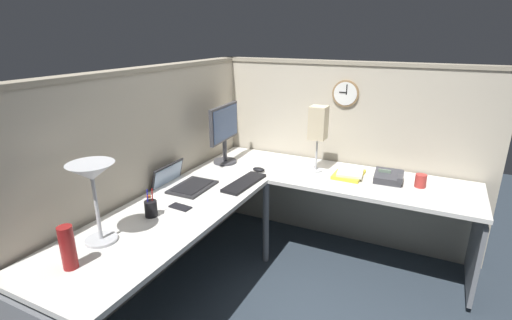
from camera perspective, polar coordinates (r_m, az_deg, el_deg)
name	(u,v)px	position (r m, az deg, el deg)	size (l,w,h in m)	color
ground_plane	(276,276)	(3.08, 2.97, -17.10)	(6.80, 6.80, 0.00)	#2D3842
cubicle_wall_back	(147,179)	(2.85, -16.10, -2.73)	(2.57, 0.12, 1.58)	#B7AD99
cubicle_wall_right	(344,153)	(3.40, 13.16, 1.01)	(0.12, 2.37, 1.58)	#B7AD99
desk	(275,212)	(2.62, 2.88, -7.81)	(2.35, 2.15, 0.73)	silver
monitor	(224,130)	(3.19, -4.80, 4.59)	(0.46, 0.20, 0.50)	#38383D
laptop	(182,183)	(2.82, -11.18, -3.39)	(0.35, 0.39, 0.22)	#232326
keyboard	(244,183)	(2.80, -1.77, -3.47)	(0.43, 0.14, 0.02)	black
computer_mouse	(259,169)	(3.05, 0.41, -1.44)	(0.06, 0.10, 0.03)	black
desk_lamp_dome	(92,178)	(2.10, -23.51, -2.58)	(0.24, 0.24, 0.44)	#B7BABF
pen_cup	(151,208)	(2.41, -15.61, -7.04)	(0.08, 0.08, 0.18)	black
cell_phone	(180,207)	(2.49, -11.37, -6.98)	(0.07, 0.14, 0.01)	black
thermos_flask	(68,248)	(2.03, -26.57, -11.76)	(0.07, 0.07, 0.22)	maroon
office_phone	(389,177)	(3.00, 19.52, -2.50)	(0.20, 0.21, 0.11)	#38383D
book_stack	(349,173)	(3.05, 13.94, -1.94)	(0.30, 0.23, 0.04)	yellow
desk_lamp_paper	(318,125)	(3.00, 9.37, 5.27)	(0.13, 0.13, 0.53)	#B7BABF
coffee_mug	(421,181)	(2.99, 23.63, -2.90)	(0.08, 0.08, 0.10)	#B2332D
wall_clock	(346,93)	(3.23, 13.40, 9.76)	(0.04, 0.22, 0.22)	olive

